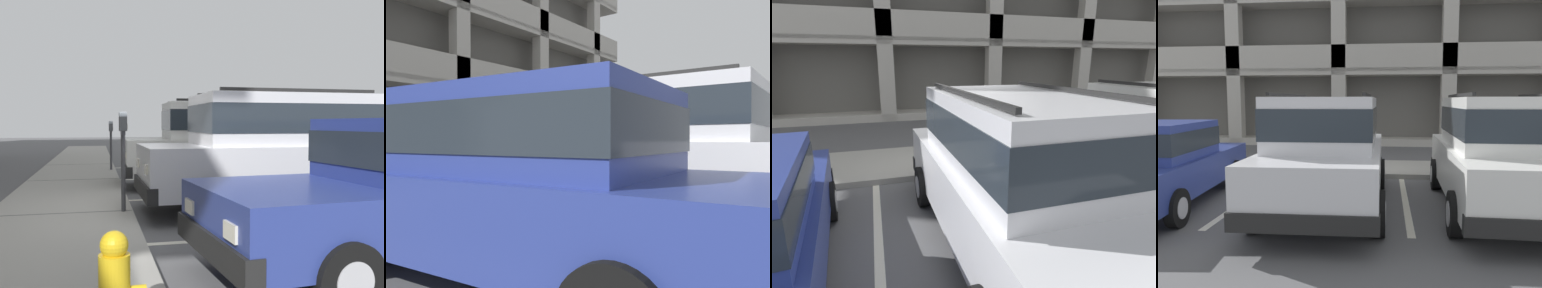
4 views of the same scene
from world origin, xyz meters
TOP-DOWN VIEW (x-y plane):
  - ground_plane at (0.00, 0.00)m, footprint 80.00×80.00m
  - sidewalk at (0.00, 1.30)m, footprint 40.00×2.20m
  - parking_stall_lines at (1.54, -1.40)m, footprint 12.46×4.80m
  - silver_suv at (0.15, -2.34)m, footprint 2.06×4.80m
  - red_sedan at (-2.91, -2.51)m, footprint 2.11×4.61m
  - dark_hatchback at (3.10, -2.27)m, footprint 2.13×4.84m
  - parking_meter_near at (-0.04, 0.35)m, footprint 0.35×0.12m
  - fire_hydrant at (-4.04, 0.65)m, footprint 0.30×0.30m

SIDE VIEW (x-z plane):
  - ground_plane at x=0.00m, z-range -0.10..0.00m
  - parking_stall_lines at x=1.54m, z-range 0.00..0.01m
  - sidewalk at x=0.00m, z-range 0.00..0.12m
  - fire_hydrant at x=-4.04m, z-range 0.11..0.81m
  - red_sedan at x=-2.91m, z-range 0.05..1.59m
  - silver_suv at x=0.15m, z-range 0.07..2.11m
  - dark_hatchback at x=3.10m, z-range 0.07..2.11m
  - parking_meter_near at x=-0.04m, z-range 0.50..2.04m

